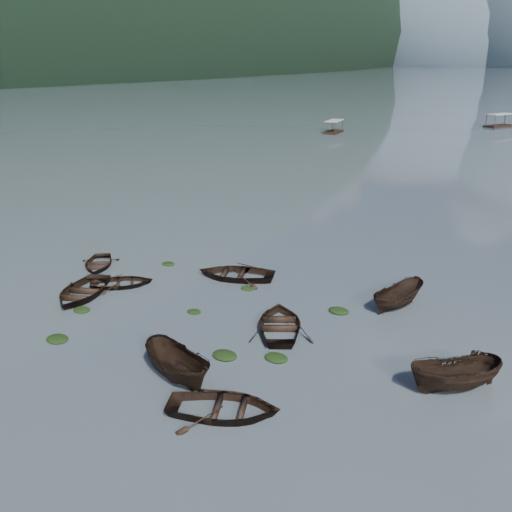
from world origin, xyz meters
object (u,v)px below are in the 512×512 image
Objects in this scene: pontoon_left at (334,133)px; pontoon_centre at (499,127)px; rowboat_0 at (83,296)px; rowboat_3 at (280,329)px.

pontoon_left is 0.88× the size of pontoon_centre.
pontoon_left is (-24.10, 76.86, 0.00)m from rowboat_0.
rowboat_3 is 82.04m from pontoon_left.
rowboat_0 reaches higher than rowboat_3.
pontoon_centre is (-1.16, 104.56, 0.00)m from rowboat_0.
rowboat_3 is (12.33, 3.36, 0.00)m from rowboat_0.
pontoon_centre reaches higher than pontoon_left.
pontoon_centre reaches higher than rowboat_0.
rowboat_3 is at bearing -75.50° from pontoon_left.
pontoon_centre reaches higher than rowboat_3.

